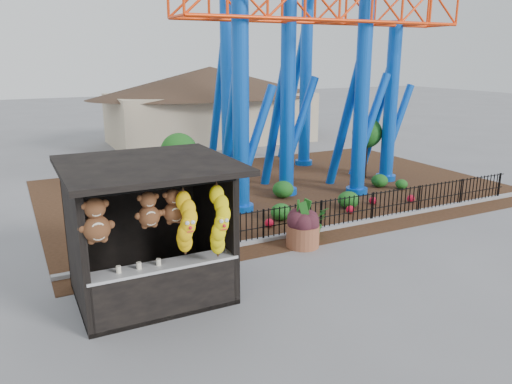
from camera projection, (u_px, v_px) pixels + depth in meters
name	position (u px, v px, depth m)	size (l,w,h in m)	color
ground	(293.00, 289.00, 11.62)	(120.00, 120.00, 0.00)	slate
mulch_bed	(276.00, 189.00, 20.25)	(18.00, 12.00, 0.02)	#331E11
curb	(352.00, 224.00, 15.93)	(18.00, 0.18, 0.12)	gray
prize_booth	(152.00, 235.00, 10.68)	(3.50, 3.40, 3.12)	black
picket_fence	(375.00, 207.00, 16.20)	(12.20, 0.06, 1.00)	black
roller_coaster	(300.00, 23.00, 19.22)	(11.00, 6.37, 10.82)	blue
terracotta_planter	(303.00, 236.00, 14.13)	(0.94, 0.94, 0.64)	brown
planter_foliage	(303.00, 214.00, 13.96)	(0.70, 0.70, 0.64)	#35151C
potted_plant	(313.00, 222.00, 14.83)	(0.82, 0.71, 0.92)	#2D5C1B
landscaping	(328.00, 194.00, 18.39)	(7.39, 3.31, 0.64)	#195017
pavilion	(210.00, 92.00, 30.63)	(15.00, 15.00, 4.80)	#BFAD8C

